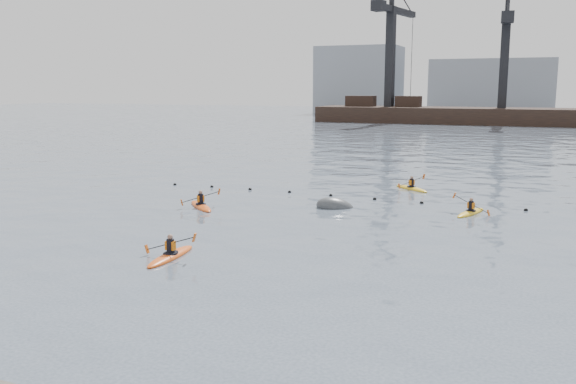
{
  "coord_description": "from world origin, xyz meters",
  "views": [
    {
      "loc": [
        7.59,
        -14.9,
        7.06
      ],
      "look_at": [
        -1.94,
        7.93,
        2.8
      ],
      "focal_mm": 38.0,
      "sensor_mm": 36.0,
      "label": 1
    }
  ],
  "objects_px": {
    "mooring_buoy": "(335,207)",
    "kayaker_3": "(471,212)",
    "kayaker_2": "(201,205)",
    "kayaker_5": "(411,188)",
    "kayaker_0": "(171,255)"
  },
  "relations": [
    {
      "from": "kayaker_3",
      "to": "mooring_buoy",
      "type": "distance_m",
      "value": 7.75
    },
    {
      "from": "kayaker_2",
      "to": "mooring_buoy",
      "type": "xyz_separation_m",
      "value": [
        7.44,
        3.01,
        -0.11
      ]
    },
    {
      "from": "kayaker_0",
      "to": "kayaker_2",
      "type": "relative_size",
      "value": 1.17
    },
    {
      "from": "kayaker_2",
      "to": "kayaker_3",
      "type": "relative_size",
      "value": 0.94
    },
    {
      "from": "kayaker_2",
      "to": "mooring_buoy",
      "type": "relative_size",
      "value": 1.34
    },
    {
      "from": "mooring_buoy",
      "to": "kayaker_3",
      "type": "bearing_deg",
      "value": 9.25
    },
    {
      "from": "kayaker_2",
      "to": "kayaker_3",
      "type": "height_order",
      "value": "kayaker_3"
    },
    {
      "from": "kayaker_0",
      "to": "kayaker_3",
      "type": "xyz_separation_m",
      "value": [
        10.63,
        14.21,
        -0.01
      ]
    },
    {
      "from": "kayaker_0",
      "to": "mooring_buoy",
      "type": "xyz_separation_m",
      "value": [
        2.99,
        12.96,
        -0.11
      ]
    },
    {
      "from": "kayaker_0",
      "to": "kayaker_3",
      "type": "relative_size",
      "value": 1.1
    },
    {
      "from": "kayaker_2",
      "to": "kayaker_3",
      "type": "distance_m",
      "value": 15.67
    },
    {
      "from": "kayaker_5",
      "to": "mooring_buoy",
      "type": "relative_size",
      "value": 1.29
    },
    {
      "from": "kayaker_2",
      "to": "kayaker_5",
      "type": "xyz_separation_m",
      "value": [
        10.31,
        11.3,
        -0.01
      ]
    },
    {
      "from": "kayaker_0",
      "to": "kayaker_3",
      "type": "bearing_deg",
      "value": 49.48
    },
    {
      "from": "kayaker_0",
      "to": "kayaker_5",
      "type": "distance_m",
      "value": 22.05
    }
  ]
}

